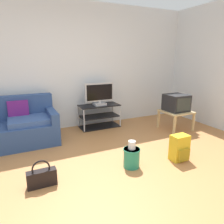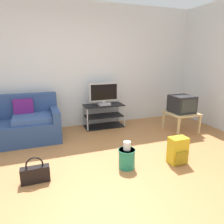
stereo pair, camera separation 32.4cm
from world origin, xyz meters
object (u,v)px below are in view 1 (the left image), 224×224
Objects in this scene: couch at (0,129)px; flat_tv at (99,94)px; side_table at (176,113)px; backpack at (179,148)px; cleaning_bucket at (132,156)px; handbag at (42,177)px; tv_stand at (99,116)px; crt_tv at (176,103)px.

couch is 2.05m from flat_tv.
flat_tv is 1.13× the size of side_table.
flat_tv reaches higher than side_table.
backpack is (2.50, -1.80, -0.12)m from couch.
flat_tv is 1.97m from cleaning_bucket.
handbag is 1.24m from cleaning_bucket.
flat_tv is at bearing -90.00° from tv_stand.
couch is 4.37× the size of crt_tv.
tv_stand is 2.20× the size of backpack.
cleaning_bucket is (-1.72, -1.01, -0.20)m from side_table.
side_table is 1.30× the size of crt_tv.
tv_stand is at bearing 148.90° from side_table.
couch is 1.69m from handbag.
flat_tv is at bearing 5.37° from couch.
couch is 3.52m from crt_tv.
crt_tv reaches higher than handbag.
flat_tv is at bearing 149.55° from side_table.
cleaning_bucket is (-0.78, 0.13, -0.03)m from backpack.
side_table is 2.00m from cleaning_bucket.
flat_tv is 1.63× the size of backpack.
side_table is at bearing -30.45° from flat_tv.
handbag is at bearing -72.99° from couch.
backpack is (-0.94, -1.14, -0.17)m from side_table.
couch reaches higher than crt_tv.
crt_tv is 1.11× the size of backpack.
tv_stand is 1.70m from side_table.
handbag is (0.49, -1.60, -0.20)m from couch.
couch reaches higher than side_table.
crt_tv is 1.11× the size of cleaning_bucket.
cleaning_bucket is at bearing 172.93° from backpack.
couch reaches higher than backpack.
cleaning_bucket reaches higher than handbag.
tv_stand reaches higher than cleaning_bucket.
couch reaches higher than handbag.
couch is at bearing -174.63° from flat_tv.
crt_tv is (3.45, -0.65, 0.28)m from couch.
flat_tv is 1.73m from side_table.
crt_tv is at bearing -29.97° from flat_tv.
crt_tv is 3.14m from handbag.
crt_tv is at bearing 53.18° from backpack.
flat_tv is (-0.00, -0.02, 0.50)m from tv_stand.
side_table reaches higher than cleaning_bucket.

